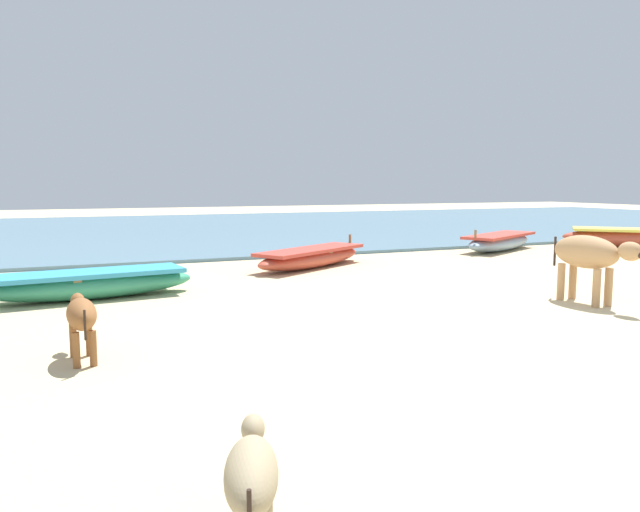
# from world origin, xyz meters

# --- Properties ---
(ground) EXTENTS (80.00, 80.00, 0.00)m
(ground) POSITION_xyz_m (0.00, 0.00, 0.00)
(ground) COLOR #CCB789
(sea_water) EXTENTS (60.00, 20.00, 0.08)m
(sea_water) POSITION_xyz_m (0.00, 17.68, 0.04)
(sea_water) COLOR slate
(sea_water) RESTS_ON ground
(fishing_boat_1) EXTENTS (3.30, 2.29, 0.64)m
(fishing_boat_1) POSITION_xyz_m (6.09, 6.97, 0.24)
(fishing_boat_1) COLOR #8CA5B7
(fishing_boat_1) RESTS_ON ground
(fishing_boat_5) EXTENTS (3.27, 1.23, 0.63)m
(fishing_boat_5) POSITION_xyz_m (-4.32, 4.02, 0.24)
(fishing_boat_5) COLOR #338C66
(fishing_boat_5) RESTS_ON ground
(fishing_boat_6) EXTENTS (3.28, 2.43, 0.61)m
(fishing_boat_6) POSITION_xyz_m (0.20, 5.92, 0.23)
(fishing_boat_6) COLOR #B74733
(fishing_boat_6) RESTS_ON ground
(cow_adult_tan) EXTENTS (0.48, 1.58, 1.02)m
(cow_adult_tan) POSITION_xyz_m (2.46, 0.64, 0.73)
(cow_adult_tan) COLOR tan
(cow_adult_tan) RESTS_ON ground
(calf_near_brown) EXTENTS (0.31, 1.00, 0.64)m
(calf_near_brown) POSITION_xyz_m (-4.58, 0.47, 0.46)
(calf_near_brown) COLOR brown
(calf_near_brown) RESTS_ON ground
(calf_far_dun) EXTENTS (0.45, 0.87, 0.58)m
(calf_far_dun) POSITION_xyz_m (-3.98, -3.36, 0.41)
(calf_far_dun) COLOR tan
(calf_far_dun) RESTS_ON ground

